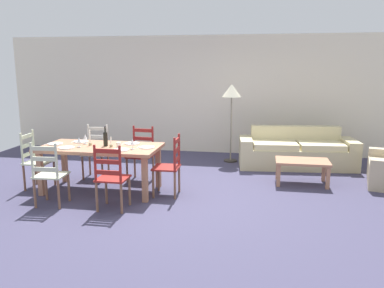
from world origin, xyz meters
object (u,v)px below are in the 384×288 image
at_px(dining_chair_head_west, 35,160).
at_px(couch, 296,152).
at_px(dining_chair_far_left, 96,152).
at_px(dining_table, 101,151).
at_px(wine_glass_near_left, 79,140).
at_px(coffee_cup_primary, 119,145).
at_px(dining_chair_near_right, 111,177).
at_px(wine_glass_near_right, 132,142).
at_px(coffee_table, 302,164).
at_px(standing_lamp, 232,95).
at_px(dining_chair_far_right, 141,154).
at_px(wine_glass_far_left, 85,137).
at_px(wine_bottle, 105,139).
at_px(dining_chair_head_east, 170,166).
at_px(dining_chair_near_left, 49,174).

height_order(dining_chair_head_west, couch, dining_chair_head_west).
height_order(dining_chair_far_left, dining_chair_head_west, same).
distance_m(dining_table, dining_chair_head_west, 1.15).
bearing_deg(wine_glass_near_left, coffee_cup_primary, 4.42).
distance_m(dining_chair_near_right, coffee_cup_primary, 0.78).
xyz_separation_m(wine_glass_near_right, coffee_table, (2.66, 1.13, -0.51)).
xyz_separation_m(dining_chair_near_right, standing_lamp, (1.41, 3.17, 0.93)).
distance_m(dining_chair_far_right, dining_chair_head_west, 1.76).
relative_size(wine_glass_far_left, coffee_table, 0.18).
height_order(dining_table, wine_glass_near_right, wine_glass_near_right).
distance_m(couch, coffee_table, 1.22).
bearing_deg(dining_chair_head_west, wine_bottle, 3.40).
bearing_deg(dining_chair_far_left, wine_bottle, -55.56).
height_order(wine_glass_near_left, standing_lamp, standing_lamp).
distance_m(wine_glass_near_right, couch, 3.58).
distance_m(wine_bottle, wine_glass_near_right, 0.53).
relative_size(wine_glass_near_right, coffee_cup_primary, 1.79).
xyz_separation_m(coffee_cup_primary, standing_lamp, (1.56, 2.47, 0.62)).
bearing_deg(dining_chair_head_east, dining_chair_head_west, -179.00).
xyz_separation_m(dining_chair_near_left, wine_glass_near_right, (1.05, 0.64, 0.38)).
relative_size(dining_chair_near_right, dining_chair_head_west, 1.00).
height_order(dining_chair_near_left, coffee_table, dining_chair_near_left).
xyz_separation_m(dining_table, wine_bottle, (0.08, 0.03, 0.20)).
distance_m(dining_chair_head_east, wine_glass_far_left, 1.51).
xyz_separation_m(dining_chair_head_east, wine_glass_near_left, (-1.43, -0.13, 0.38)).
bearing_deg(coffee_cup_primary, standing_lamp, 57.79).
distance_m(coffee_cup_primary, standing_lamp, 2.99).
bearing_deg(dining_chair_head_east, standing_lamp, 72.39).
bearing_deg(wine_glass_near_right, dining_chair_head_west, 176.84).
distance_m(dining_chair_far_right, wine_glass_near_right, 0.96).
distance_m(wine_bottle, wine_glass_far_left, 0.41).
bearing_deg(wine_glass_near_left, wine_bottle, 23.15).
distance_m(dining_table, wine_glass_far_left, 0.40).
bearing_deg(dining_chair_near_right, dining_chair_head_east, 50.02).
distance_m(dining_chair_near_left, wine_glass_far_left, 1.00).
bearing_deg(dining_chair_far_left, standing_lamp, 35.09).
height_order(dining_table, coffee_table, dining_table).
bearing_deg(wine_glass_near_left, couch, 33.44).
height_order(dining_chair_near_left, dining_chair_far_left, same).
bearing_deg(coffee_cup_primary, coffee_table, 20.25).
xyz_separation_m(dining_table, dining_chair_near_left, (-0.46, -0.78, -0.19)).
bearing_deg(coffee_table, wine_glass_near_right, -157.01).
relative_size(dining_chair_far_right, standing_lamp, 0.59).
distance_m(dining_chair_near_left, dining_chair_far_right, 1.76).
height_order(dining_chair_near_left, wine_glass_near_right, dining_chair_near_left).
bearing_deg(wine_bottle, dining_chair_head_east, -1.75).
bearing_deg(couch, wine_glass_far_left, -149.79).
bearing_deg(standing_lamp, dining_chair_head_west, -141.28).
height_order(dining_chair_far_right, wine_glass_near_left, dining_chair_far_right).
xyz_separation_m(wine_glass_near_left, wine_glass_far_left, (-0.02, 0.26, 0.00)).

